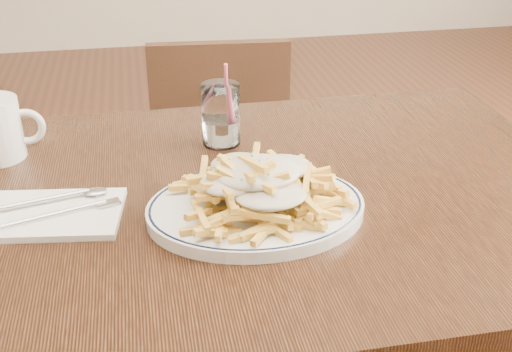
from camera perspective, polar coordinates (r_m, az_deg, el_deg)
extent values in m
cube|color=black|center=(1.09, -1.06, -2.28)|extent=(1.20, 0.80, 0.04)
cylinder|color=black|center=(1.73, 15.27, -5.50)|extent=(0.05, 0.05, 0.71)
cube|color=black|center=(2.00, -3.32, 1.30)|extent=(0.40, 0.40, 0.04)
cube|color=black|center=(1.76, -3.18, 5.35)|extent=(0.38, 0.06, 0.41)
cylinder|color=black|center=(2.25, 0.65, -1.25)|extent=(0.03, 0.03, 0.37)
cylinder|color=black|center=(2.24, -7.53, -1.69)|extent=(0.03, 0.03, 0.37)
cylinder|color=black|center=(1.98, 1.79, -5.75)|extent=(0.03, 0.03, 0.37)
cylinder|color=black|center=(1.97, -7.57, -6.28)|extent=(0.03, 0.03, 0.37)
torus|color=black|center=(1.01, 0.00, -2.66)|extent=(0.36, 0.36, 0.01)
ellipsoid|color=beige|center=(0.97, 0.00, 0.57)|extent=(0.21, 0.18, 0.03)
cube|color=white|center=(1.06, -17.85, -3.27)|extent=(0.24, 0.17, 0.01)
cylinder|color=white|center=(1.23, -3.14, 5.50)|extent=(0.07, 0.07, 0.12)
cylinder|color=white|center=(1.25, -3.10, 4.07)|extent=(0.07, 0.07, 0.05)
cylinder|color=#EF5B79|center=(1.23, -2.67, 6.71)|extent=(0.01, 0.04, 0.16)
torus|color=white|center=(1.26, -19.75, 4.13)|extent=(0.07, 0.01, 0.07)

